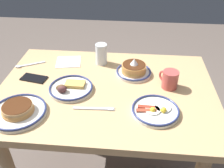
# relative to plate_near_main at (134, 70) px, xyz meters

# --- Properties ---
(dining_table) EXTENTS (1.17, 0.82, 0.76)m
(dining_table) POSITION_rel_plate_near_main_xyz_m (0.14, 0.16, -0.14)
(dining_table) COLOR tan
(dining_table) RESTS_ON ground_plane
(plate_near_main) EXTENTS (0.20, 0.20, 0.10)m
(plate_near_main) POSITION_rel_plate_near_main_xyz_m (0.00, 0.00, 0.00)
(plate_near_main) COLOR silver
(plate_near_main) RESTS_ON dining_table
(plate_center_pancakes) EXTENTS (0.23, 0.23, 0.04)m
(plate_center_pancakes) POSITION_rel_plate_near_main_xyz_m (-0.11, 0.33, -0.01)
(plate_center_pancakes) COLOR white
(plate_center_pancakes) RESTS_ON dining_table
(plate_far_companion) EXTENTS (0.23, 0.23, 0.05)m
(plate_far_companion) POSITION_rel_plate_near_main_xyz_m (0.33, 0.19, -0.01)
(plate_far_companion) COLOR silver
(plate_far_companion) RESTS_ON dining_table
(plate_far_side) EXTENTS (0.26, 0.26, 0.05)m
(plate_far_side) POSITION_rel_plate_near_main_xyz_m (0.53, 0.40, -0.01)
(plate_far_side) COLOR silver
(plate_far_side) RESTS_ON dining_table
(coffee_mug) EXTENTS (0.10, 0.10, 0.10)m
(coffee_mug) POSITION_rel_plate_near_main_xyz_m (-0.19, 0.11, 0.02)
(coffee_mug) COLOR #BF4C47
(coffee_mug) RESTS_ON dining_table
(drinking_glass) EXTENTS (0.07, 0.07, 0.13)m
(drinking_glass) POSITION_rel_plate_near_main_xyz_m (0.20, -0.11, 0.03)
(drinking_glass) COLOR silver
(drinking_glass) RESTS_ON dining_table
(cell_phone) EXTENTS (0.16, 0.10, 0.01)m
(cell_phone) POSITION_rel_plate_near_main_xyz_m (0.56, 0.10, -0.02)
(cell_phone) COLOR black
(cell_phone) RESTS_ON dining_table
(paper_napkin) EXTENTS (0.17, 0.16, 0.00)m
(paper_napkin) POSITION_rel_plate_near_main_xyz_m (0.41, -0.10, -0.03)
(paper_napkin) COLOR white
(paper_napkin) RESTS_ON dining_table
(fork_near) EXTENTS (0.20, 0.03, 0.01)m
(fork_near) POSITION_rel_plate_near_main_xyz_m (0.18, 0.33, -0.02)
(fork_near) COLOR silver
(fork_near) RESTS_ON dining_table
(tea_spoon) EXTENTS (0.17, 0.09, 0.01)m
(tea_spoon) POSITION_rel_plate_near_main_xyz_m (0.66, -0.03, -0.02)
(tea_spoon) COLOR silver
(tea_spoon) RESTS_ON dining_table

